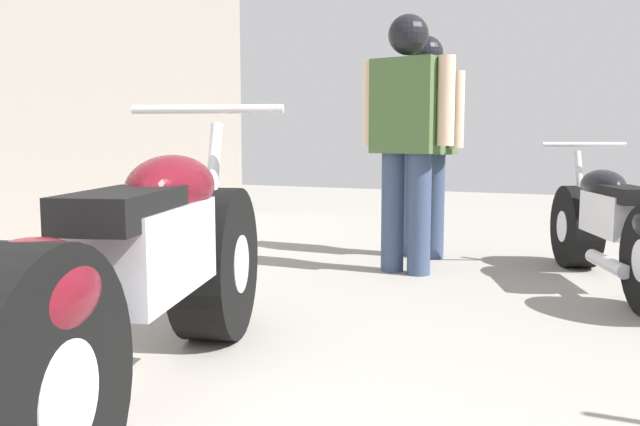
% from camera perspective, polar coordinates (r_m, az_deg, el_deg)
% --- Properties ---
extents(ground_plane, '(15.89, 15.89, 0.00)m').
position_cam_1_polar(ground_plane, '(3.62, 7.08, -8.43)').
color(ground_plane, gray).
extents(motorcycle_maroon_cruiser, '(0.97, 2.27, 1.07)m').
position_cam_1_polar(motorcycle_maroon_cruiser, '(2.32, -14.87, -5.84)').
color(motorcycle_maroon_cruiser, black).
rests_on(motorcycle_maroon_cruiser, ground_plane).
extents(motorcycle_black_naked, '(0.91, 1.87, 0.90)m').
position_cam_1_polar(motorcycle_black_naked, '(4.43, 24.03, -1.30)').
color(motorcycle_black_naked, black).
rests_on(motorcycle_black_naked, ground_plane).
extents(mechanic_in_blue, '(0.66, 0.37, 1.69)m').
position_cam_1_polar(mechanic_in_blue, '(5.19, 8.99, 7.39)').
color(mechanic_in_blue, '#384766').
rests_on(mechanic_in_blue, ground_plane).
extents(mechanic_with_helmet, '(0.69, 0.34, 1.74)m').
position_cam_1_polar(mechanic_with_helmet, '(4.54, 7.50, 7.90)').
color(mechanic_with_helmet, '#384766').
rests_on(mechanic_with_helmet, ground_plane).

